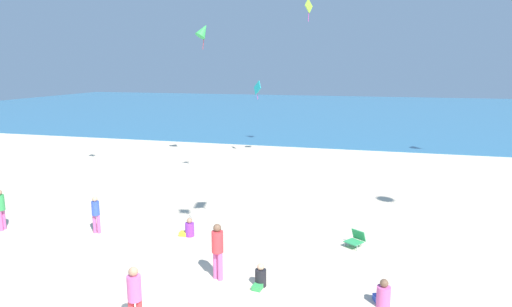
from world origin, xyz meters
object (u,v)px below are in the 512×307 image
at_px(person_5, 96,212).
at_px(kite_green, 203,31).
at_px(beach_chair_far_left, 356,239).
at_px(person_3, 135,295).
at_px(person_1, 189,229).
at_px(person_2, 383,296).
at_px(person_6, 260,278).
at_px(kite_lime, 309,6).
at_px(person_4, 218,248).
at_px(kite_teal, 257,88).
at_px(person_7, 1,207).

height_order(person_5, kite_green, kite_green).
distance_m(beach_chair_far_left, person_3, 7.90).
bearing_deg(person_1, person_2, 151.51).
bearing_deg(person_6, person_1, -123.03).
bearing_deg(beach_chair_far_left, kite_green, -105.05).
bearing_deg(person_1, kite_lime, -103.97).
height_order(person_2, person_4, person_4).
bearing_deg(kite_lime, person_4, -90.36).
bearing_deg(person_5, kite_green, 175.53).
bearing_deg(kite_green, person_6, -63.37).
relative_size(person_1, person_4, 0.41).
relative_size(person_1, person_3, 0.43).
height_order(person_1, kite_green, kite_green).
bearing_deg(person_6, beach_chair_far_left, 153.86).
bearing_deg(person_6, kite_green, -145.61).
xyz_separation_m(kite_lime, kite_green, (-6.36, -0.10, -1.21)).
relative_size(person_6, kite_lime, 0.54).
relative_size(person_1, kite_teal, 0.55).
xyz_separation_m(kite_lime, kite_teal, (-3.63, 2.33, -4.71)).
height_order(person_7, kite_teal, kite_teal).
distance_m(person_5, kite_green, 14.65).
xyz_separation_m(person_2, kite_lime, (-4.44, 15.29, 9.02)).
bearing_deg(beach_chair_far_left, kite_teal, -118.56).
relative_size(kite_lime, kite_green, 0.76).
xyz_separation_m(person_4, kite_teal, (-3.53, 17.36, 3.64)).
height_order(person_1, person_4, person_4).
height_order(person_1, person_2, person_2).
xyz_separation_m(person_3, person_4, (0.91, 2.95, 0.04)).
bearing_deg(kite_green, person_1, -71.19).
relative_size(person_3, kite_lime, 1.29).
xyz_separation_m(person_3, person_6, (2.18, 2.84, -0.67)).
bearing_deg(person_4, person_2, 112.83).
height_order(person_4, person_5, person_4).
distance_m(beach_chair_far_left, person_2, 3.82).
distance_m(person_1, person_6, 4.52).
height_order(person_2, kite_lime, kite_lime).
relative_size(person_2, person_5, 0.53).
distance_m(person_4, person_5, 5.94).
distance_m(person_3, kite_green, 19.99).
distance_m(person_4, kite_teal, 18.08).
bearing_deg(person_4, kite_lime, -154.22).
distance_m(person_2, person_7, 13.74).
xyz_separation_m(person_1, kite_green, (-4.11, 12.08, 7.84)).
height_order(person_4, person_6, person_4).
bearing_deg(kite_teal, person_5, -97.43).
height_order(beach_chair_far_left, person_7, person_7).
bearing_deg(person_3, beach_chair_far_left, -59.82).
bearing_deg(person_6, person_3, -29.79).
xyz_separation_m(person_4, kite_green, (-6.26, 14.93, 7.13)).
bearing_deg(person_1, person_5, 6.78).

